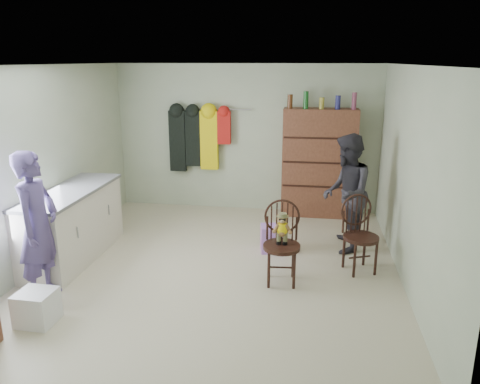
% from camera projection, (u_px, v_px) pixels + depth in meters
% --- Properties ---
extents(ground_plane, '(5.00, 5.00, 0.00)m').
position_uv_depth(ground_plane, '(218.00, 267.00, 5.99)').
color(ground_plane, beige).
rests_on(ground_plane, ground).
extents(room_walls, '(5.00, 5.00, 5.00)m').
position_uv_depth(room_walls, '(225.00, 138.00, 6.07)').
color(room_walls, beige).
rests_on(room_walls, ground).
extents(counter, '(0.64, 1.86, 0.94)m').
position_uv_depth(counter, '(73.00, 224.00, 6.15)').
color(counter, silver).
rests_on(counter, ground).
extents(plastic_tub, '(0.37, 0.35, 0.34)m').
position_uv_depth(plastic_tub, '(37.00, 307.00, 4.68)').
color(plastic_tub, white).
rests_on(plastic_tub, ground).
extents(chair_front, '(0.47, 0.47, 0.98)m').
position_uv_depth(chair_front, '(282.00, 237.00, 5.47)').
color(chair_front, '#321911').
rests_on(chair_front, ground).
extents(chair_far, '(0.56, 0.56, 0.96)m').
position_uv_depth(chair_far, '(359.00, 231.00, 5.78)').
color(chair_far, '#321911').
rests_on(chair_far, ground).
extents(striped_bag, '(0.39, 0.33, 0.37)m').
position_uv_depth(striped_bag, '(274.00, 238.00, 6.44)').
color(striped_bag, '#E572CF').
rests_on(striped_bag, ground).
extents(person_left, '(0.43, 0.63, 1.66)m').
position_uv_depth(person_left, '(38.00, 227.00, 5.02)').
color(person_left, '#53447C').
rests_on(person_left, ground).
extents(person_right, '(0.65, 0.82, 1.62)m').
position_uv_depth(person_right, '(346.00, 193.00, 6.33)').
color(person_right, '#2D2B33').
rests_on(person_right, ground).
extents(dresser, '(1.20, 0.39, 2.08)m').
position_uv_depth(dresser, '(319.00, 163.00, 7.75)').
color(dresser, brown).
rests_on(dresser, ground).
extents(coat_rack, '(1.42, 0.12, 1.09)m').
position_uv_depth(coat_rack, '(197.00, 138.00, 8.04)').
color(coat_rack, '#99999E').
rests_on(coat_rack, ground).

